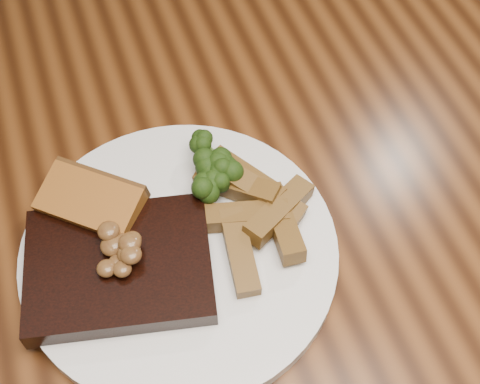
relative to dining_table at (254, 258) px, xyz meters
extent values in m
cube|color=#522A10|center=(0.00, 0.00, 0.07)|extent=(1.60, 0.90, 0.04)
cube|color=black|center=(0.19, 0.63, -0.26)|extent=(0.47, 0.47, 0.04)
cylinder|color=black|center=(0.38, 0.74, -0.47)|extent=(0.04, 0.04, 0.37)
cylinder|color=black|center=(0.08, 0.82, -0.47)|extent=(0.04, 0.04, 0.37)
cylinder|color=black|center=(0.30, 0.44, -0.47)|extent=(0.04, 0.04, 0.37)
cylinder|color=black|center=(0.00, 0.52, -0.47)|extent=(0.04, 0.04, 0.37)
cube|color=black|center=(0.14, 0.46, -0.04)|extent=(0.38, 0.13, 0.40)
cylinder|color=silver|center=(-0.09, -0.02, 0.10)|extent=(0.36, 0.36, 0.01)
cube|color=black|center=(-0.15, -0.03, 0.12)|extent=(0.20, 0.17, 0.03)
cube|color=beige|center=(-0.15, -0.09, 0.11)|extent=(0.14, 0.04, 0.02)
cube|color=brown|center=(-0.16, 0.04, 0.12)|extent=(0.11, 0.10, 0.02)
camera|label=1|loc=(-0.14, -0.34, 0.68)|focal=50.00mm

